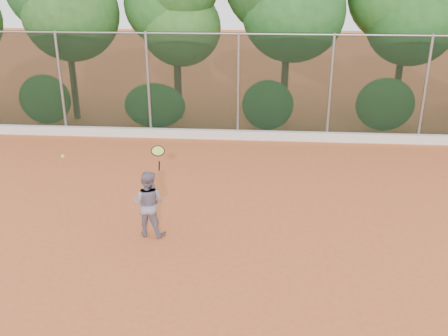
{
  "coord_description": "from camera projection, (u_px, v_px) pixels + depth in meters",
  "views": [
    {
      "loc": [
        0.8,
        -9.23,
        5.33
      ],
      "look_at": [
        0.0,
        1.0,
        1.25
      ],
      "focal_mm": 40.0,
      "sensor_mm": 36.0,
      "label": 1
    }
  ],
  "objects": [
    {
      "name": "tennis_player",
      "position": [
        148.0,
        204.0,
        10.55
      ],
      "size": [
        0.79,
        0.66,
        1.46
      ],
      "primitive_type": "imported",
      "rotation": [
        0.0,
        0.0,
        2.98
      ],
      "color": "slate",
      "rests_on": "ground"
    },
    {
      "name": "tennis_racket",
      "position": [
        158.0,
        153.0,
        10.07
      ],
      "size": [
        0.35,
        0.33,
        0.57
      ],
      "color": "black",
      "rests_on": "ground"
    },
    {
      "name": "concrete_curb",
      "position": [
        237.0,
        135.0,
        16.84
      ],
      "size": [
        24.0,
        0.2,
        0.3
      ],
      "primitive_type": "cube",
      "color": "silver",
      "rests_on": "ground"
    },
    {
      "name": "chainlink_fence",
      "position": [
        238.0,
        84.0,
        16.37
      ],
      "size": [
        24.09,
        0.09,
        3.5
      ],
      "color": "black",
      "rests_on": "ground"
    },
    {
      "name": "tennis_ball_in_flight",
      "position": [
        63.0,
        156.0,
        9.84
      ],
      "size": [
        0.07,
        0.07,
        0.07
      ],
      "color": "#C8EC35",
      "rests_on": "ground"
    },
    {
      "name": "ground",
      "position": [
        220.0,
        240.0,
        10.57
      ],
      "size": [
        80.0,
        80.0,
        0.0
      ],
      "primitive_type": "plane",
      "color": "#C95D2F",
      "rests_on": "ground"
    }
  ]
}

